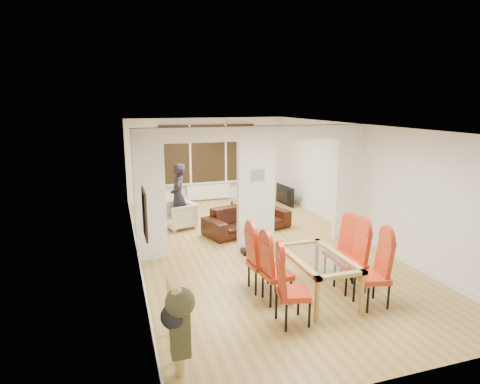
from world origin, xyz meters
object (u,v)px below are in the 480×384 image
dining_chair_la (293,288)px  television (282,195)px  dining_chair_lb (277,270)px  dining_chair_lc (262,260)px  dining_chair_rb (351,259)px  armchair (179,215)px  bowl (239,209)px  dining_chair_ra (373,272)px  coffee_table (231,213)px  sofa (247,219)px  dining_table (317,276)px  person (178,196)px  dining_chair_rc (339,250)px  bottle (232,206)px

dining_chair_la → television: (2.54, 6.26, -0.25)m
dining_chair_lb → dining_chair_lc: 0.45m
dining_chair_rb → armchair: dining_chair_rb is taller
bowl → dining_chair_lc: bearing=-102.3°
dining_chair_ra → coffee_table: (-0.67, 5.35, -0.45)m
sofa → dining_chair_la: bearing=-117.5°
dining_table → bowl: bearing=87.7°
dining_table → armchair: size_ratio=2.08×
dining_chair_ra → person: (-2.18, 4.87, 0.25)m
dining_chair_rb → dining_chair_lc: bearing=167.1°
television → coffee_table: 2.04m
dining_chair_lb → bowl: (0.85, 4.71, -0.29)m
dining_chair_lc → dining_chair_rb: 1.46m
dining_chair_rb → armchair: 4.77m
dining_chair_rc → bowl: (-0.52, 4.26, -0.29)m
coffee_table → armchair: bearing=-160.1°
armchair → dining_chair_la: bearing=-7.4°
bowl → person: bearing=-166.2°
person → coffee_table: size_ratio=1.79×
sofa → person: bearing=133.9°
dining_chair_lb → dining_chair_rb: 1.31m
dining_chair_la → bottle: 5.40m
dining_chair_lb → dining_chair_la: bearing=-99.1°
dining_chair_la → dining_chair_rb: size_ratio=0.99×
sofa → dining_chair_lb: bearing=-118.7°
armchair → television: 3.64m
dining_table → dining_chair_lc: (-0.74, 0.51, 0.18)m
dining_chair_rb → television: size_ratio=1.07×
dining_table → dining_chair_ra: 0.86m
dining_chair_rc → dining_chair_ra: bearing=-102.6°
dining_chair_la → sofa: size_ratio=0.51×
armchair → person: (0.01, 0.08, 0.48)m
dining_chair_rc → bowl: bearing=86.9°
dining_chair_la → person: (-0.81, 4.97, 0.26)m
dining_chair_ra → person: person is taller
dining_chair_lb → coffee_table: (0.66, 4.77, -0.42)m
dining_chair_rc → armchair: 4.38m
dining_chair_rc → dining_chair_lb: bearing=-171.7°
sofa → armchair: size_ratio=2.99×
dining_chair_rc → sofa: 3.10m
dining_chair_ra → person: bearing=125.2°
dining_table → dining_chair_lc: size_ratio=1.40×
armchair → bottle: (1.51, 0.47, 0.02)m
dining_table → dining_chair_lb: (-0.66, 0.06, 0.17)m
dining_chair_rc → person: person is taller
bowl → coffee_table: bearing=163.9°
dining_chair_rb → dining_chair_rc: bearing=87.5°
armchair → bottle: 1.58m
dining_chair_rc → sofa: size_ratio=0.49×
dining_chair_la → person: person is taller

